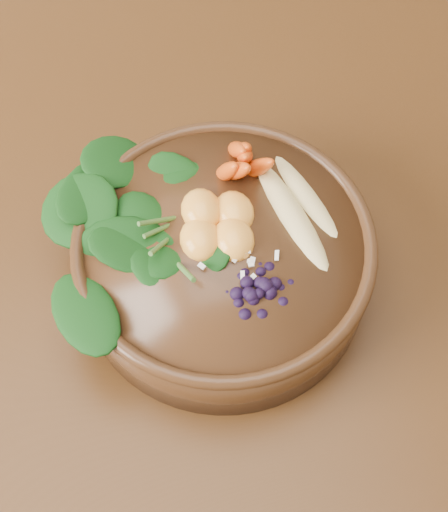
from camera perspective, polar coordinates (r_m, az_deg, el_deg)
The scene contains 8 objects.
ground at distance 1.44m, azimuth -10.69°, elevation -13.54°, with size 4.00×4.00×0.00m, color #381E0F.
stoneware_bowl at distance 0.66m, azimuth 0.00°, elevation -0.42°, with size 0.27×0.27×0.07m, color #472913.
kale_heap at distance 0.63m, azimuth -5.74°, elevation 4.53°, with size 0.18×0.16×0.04m, color #114011, non-canonical shape.
carrot_cluster at distance 0.65m, azimuth 0.91°, elevation 9.51°, with size 0.06×0.06×0.07m, color #EC5219, non-canonical shape.
banana_halves at distance 0.64m, azimuth 6.08°, elevation 4.75°, with size 0.08×0.16×0.03m.
mandarin_cluster at distance 0.62m, azimuth -0.55°, elevation 3.12°, with size 0.08×0.09×0.03m, color #FEA336, non-canonical shape.
blueberry_pile at distance 0.59m, azimuth 2.72°, elevation -1.98°, with size 0.13×0.09×0.04m, color black, non-canonical shape.
coconut_flakes at distance 0.62m, azimuth 0.94°, elevation 0.09°, with size 0.09×0.07×0.01m, color white, non-canonical shape.
Camera 1 is at (0.17, -0.43, 1.36)m, focal length 50.00 mm.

